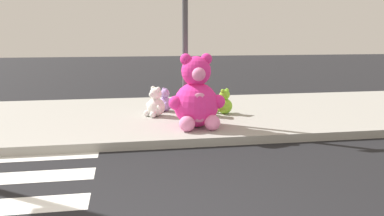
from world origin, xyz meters
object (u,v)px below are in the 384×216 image
object	(u,v)px
plush_red	(198,102)
plush_lavender	(164,102)
plush_pink_large	(196,98)
sign_pole	(185,34)
plush_white	(155,104)
plush_lime	(224,104)

from	to	relation	value
plush_red	plush_lavender	world-z (taller)	plush_red
plush_pink_large	plush_lavender	world-z (taller)	plush_pink_large
sign_pole	plush_white	size ratio (longest dim) A/B	5.12
plush_lime	sign_pole	bearing A→B (deg)	-150.28
plush_red	plush_white	world-z (taller)	plush_red
plush_lime	plush_lavender	size ratio (longest dim) A/B	1.05
plush_red	plush_white	bearing A→B (deg)	176.67
plush_red	plush_pink_large	bearing A→B (deg)	-102.22
plush_pink_large	plush_white	size ratio (longest dim) A/B	2.16
sign_pole	plush_lime	xyz separation A→B (m)	(0.93, 0.53, -1.48)
plush_white	plush_lime	xyz separation A→B (m)	(1.48, 0.01, -0.03)
plush_pink_large	sign_pole	bearing A→B (deg)	100.79
plush_pink_large	plush_lime	distance (m)	1.42
plush_pink_large	plush_lavender	size ratio (longest dim) A/B	2.61
plush_red	plush_lime	size ratio (longest dim) A/B	1.25
plush_red	plush_lime	bearing A→B (deg)	6.29
sign_pole	plush_red	xyz separation A→B (m)	(0.34, 0.46, -1.43)
plush_pink_large	plush_red	xyz separation A→B (m)	(0.23, 1.05, -0.27)
plush_pink_large	plush_lavender	distance (m)	1.69
sign_pole	plush_pink_large	size ratio (longest dim) A/B	2.37
sign_pole	plush_pink_large	world-z (taller)	sign_pole
sign_pole	plush_lavender	xyz separation A→B (m)	(-0.31, 1.02, -1.49)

